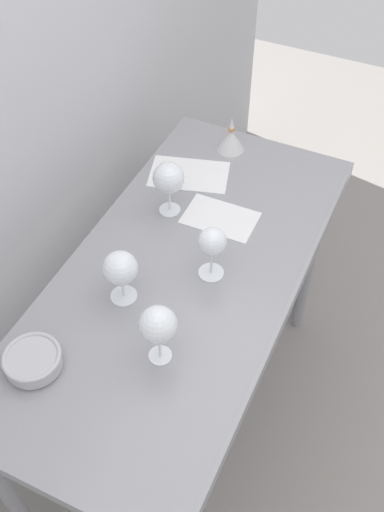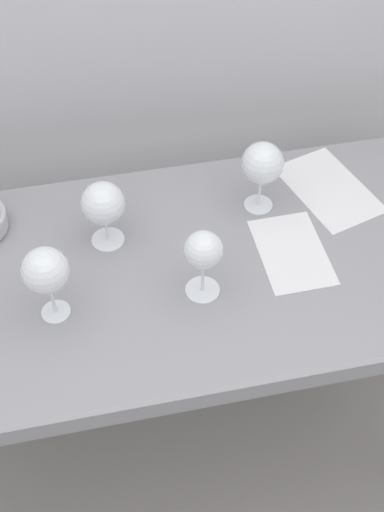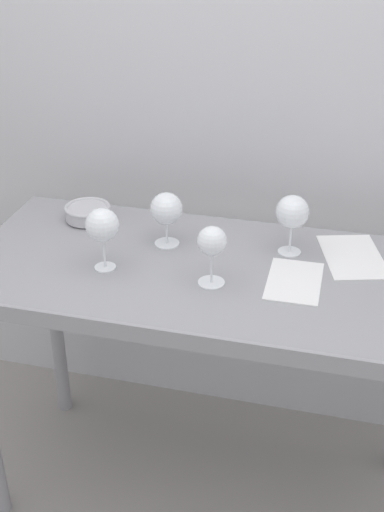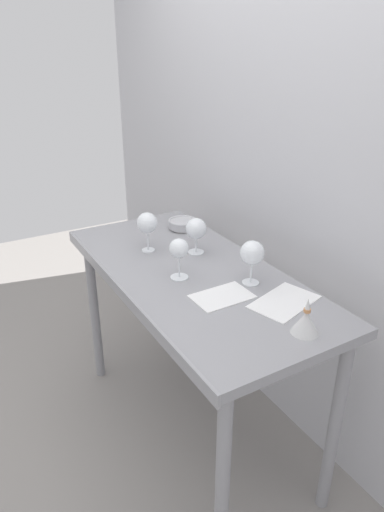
{
  "view_description": "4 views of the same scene",
  "coord_description": "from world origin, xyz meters",
  "views": [
    {
      "loc": [
        -1.01,
        -0.51,
        2.21
      ],
      "look_at": [
        0.01,
        -0.03,
        0.97
      ],
      "focal_mm": 41.84,
      "sensor_mm": 36.0,
      "label": 1
    },
    {
      "loc": [
        -0.17,
        -0.94,
        2.03
      ],
      "look_at": [
        0.02,
        -0.02,
        0.94
      ],
      "focal_mm": 46.77,
      "sensor_mm": 36.0,
      "label": 2
    },
    {
      "loc": [
        0.37,
        -1.65,
        1.9
      ],
      "look_at": [
        -0.04,
        -0.04,
        0.95
      ],
      "focal_mm": 48.07,
      "sensor_mm": 36.0,
      "label": 3
    },
    {
      "loc": [
        1.51,
        -0.88,
        1.78
      ],
      "look_at": [
        0.04,
        -0.03,
        0.99
      ],
      "focal_mm": 32.14,
      "sensor_mm": 36.0,
      "label": 4
    }
  ],
  "objects": [
    {
      "name": "wine_glass_near_center",
      "position": [
        0.03,
        -0.08,
        1.03
      ],
      "size": [
        0.08,
        0.08,
        0.17
      ],
      "color": "white",
      "rests_on": "steel_counter"
    },
    {
      "name": "ground_plane",
      "position": [
        0.0,
        0.0,
        0.0
      ],
      "size": [
        6.0,
        6.0,
        0.0
      ],
      "primitive_type": "plane",
      "color": "gray"
    },
    {
      "name": "tasting_sheet_lower",
      "position": [
        0.4,
        0.16,
        0.9
      ],
      "size": [
        0.23,
        0.3,
        0.0
      ],
      "primitive_type": "cube",
      "rotation": [
        0.0,
        0.0,
        0.28
      ],
      "color": "white",
      "rests_on": "steel_counter"
    },
    {
      "name": "tasting_bowl",
      "position": [
        -0.44,
        0.2,
        0.93
      ],
      "size": [
        0.15,
        0.15,
        0.05
      ],
      "color": "beige",
      "rests_on": "steel_counter"
    },
    {
      "name": "decanter_funnel",
      "position": [
        0.59,
        0.09,
        0.94
      ],
      "size": [
        0.1,
        0.1,
        0.13
      ],
      "color": "silver",
      "rests_on": "steel_counter"
    },
    {
      "name": "wine_glass_near_left",
      "position": [
        -0.28,
        -0.08,
        1.03
      ],
      "size": [
        0.1,
        0.1,
        0.19
      ],
      "color": "white",
      "rests_on": "steel_counter"
    },
    {
      "name": "steel_counter",
      "position": [
        0.0,
        -0.01,
        0.79
      ],
      "size": [
        1.4,
        0.65,
        0.9
      ],
      "color": "gray",
      "rests_on": "ground_plane"
    },
    {
      "name": "tasting_sheet_upper",
      "position": [
        0.25,
        -0.02,
        0.9
      ],
      "size": [
        0.15,
        0.23,
        0.0
      ],
      "primitive_type": "cube",
      "rotation": [
        0.0,
        0.0,
        0.01
      ],
      "color": "white",
      "rests_on": "steel_counter"
    },
    {
      "name": "wine_glass_far_left",
      "position": [
        -0.15,
        0.1,
        1.01
      ],
      "size": [
        0.1,
        0.1,
        0.17
      ],
      "color": "white",
      "rests_on": "steel_counter"
    },
    {
      "name": "back_wall",
      "position": [
        0.0,
        0.49,
        1.3
      ],
      "size": [
        3.8,
        0.04,
        2.6
      ],
      "primitive_type": "cube",
      "color": "#B9B9BE",
      "rests_on": "ground_plane"
    },
    {
      "name": "wine_glass_far_right",
      "position": [
        0.22,
        0.14,
        1.03
      ],
      "size": [
        0.1,
        0.1,
        0.18
      ],
      "color": "white",
      "rests_on": "steel_counter"
    }
  ]
}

